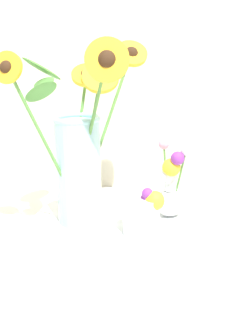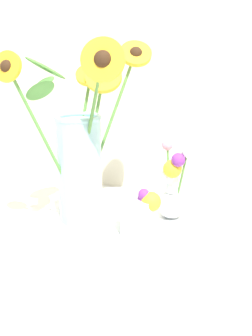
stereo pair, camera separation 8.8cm
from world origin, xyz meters
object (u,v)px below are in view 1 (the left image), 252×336
mason_jar_sunflowers (80,151)px  vase_bulb_right (170,187)px  serving_tray (126,226)px  vase_small_center (144,212)px

mason_jar_sunflowers → vase_bulb_right: mason_jar_sunflowers is taller
serving_tray → mason_jar_sunflowers: bearing=-176.9°
mason_jar_sunflowers → vase_bulb_right: 0.23m
mason_jar_sunflowers → vase_small_center: size_ratio=3.82×
vase_small_center → vase_bulb_right: (0.06, 0.10, 0.02)m
mason_jar_sunflowers → vase_bulb_right: size_ratio=2.30×
mason_jar_sunflowers → vase_small_center: 0.20m
serving_tray → mason_jar_sunflowers: size_ratio=1.06×
vase_small_center → vase_bulb_right: 0.12m
mason_jar_sunflowers → vase_bulb_right: (0.20, 0.05, -0.09)m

